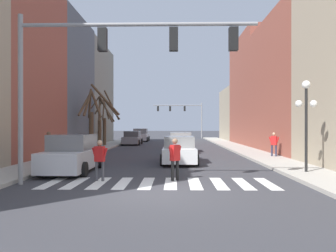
{
  "coord_description": "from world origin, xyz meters",
  "views": [
    {
      "loc": [
        0.6,
        -10.32,
        2.17
      ],
      "look_at": [
        -0.04,
        20.5,
        2.12
      ],
      "focal_mm": 35.0,
      "sensor_mm": 36.0,
      "label": 1
    }
  ],
  "objects_px": {
    "car_at_intersection": "(132,138)",
    "pedestrian_waiting_at_curb": "(49,145)",
    "street_lamp_right_corner": "(306,107)",
    "street_tree_left_near": "(93,116)",
    "traffic_signal_far": "(183,112)",
    "car_driving_toward_lane": "(73,154)",
    "car_parked_right_near": "(181,143)",
    "car_driving_away_lane": "(141,135)",
    "street_tree_left_far": "(106,121)",
    "street_tree_right_near": "(100,121)",
    "pedestrian_on_right_sidewalk": "(175,156)",
    "pedestrian_on_left_sidewalk": "(274,142)",
    "pedestrian_crossing_street": "(100,157)",
    "traffic_signal_near": "(110,56)",
    "car_parked_left_mid": "(179,150)"
  },
  "relations": [
    {
      "from": "street_lamp_right_corner",
      "to": "car_parked_left_mid",
      "type": "height_order",
      "value": "street_lamp_right_corner"
    },
    {
      "from": "traffic_signal_near",
      "to": "pedestrian_on_right_sidewalk",
      "type": "relative_size",
      "value": 5.27
    },
    {
      "from": "car_parked_right_near",
      "to": "pedestrian_on_right_sidewalk",
      "type": "bearing_deg",
      "value": 178.1
    },
    {
      "from": "street_tree_left_near",
      "to": "street_tree_left_far",
      "type": "bearing_deg",
      "value": 91.78
    },
    {
      "from": "traffic_signal_far",
      "to": "car_at_intersection",
      "type": "distance_m",
      "value": 19.21
    },
    {
      "from": "car_driving_toward_lane",
      "to": "pedestrian_waiting_at_curb",
      "type": "distance_m",
      "value": 2.89
    },
    {
      "from": "street_tree_left_near",
      "to": "pedestrian_on_right_sidewalk",
      "type": "bearing_deg",
      "value": -64.21
    },
    {
      "from": "car_at_intersection",
      "to": "pedestrian_waiting_at_curb",
      "type": "height_order",
      "value": "pedestrian_waiting_at_curb"
    },
    {
      "from": "car_driving_toward_lane",
      "to": "street_tree_left_far",
      "type": "height_order",
      "value": "street_tree_left_far"
    },
    {
      "from": "car_driving_toward_lane",
      "to": "street_tree_left_near",
      "type": "bearing_deg",
      "value": 9.91
    },
    {
      "from": "car_driving_away_lane",
      "to": "car_at_intersection",
      "type": "bearing_deg",
      "value": 179.34
    },
    {
      "from": "car_parked_left_mid",
      "to": "pedestrian_waiting_at_curb",
      "type": "relative_size",
      "value": 2.87
    },
    {
      "from": "traffic_signal_far",
      "to": "street_tree_left_near",
      "type": "distance_m",
      "value": 28.84
    },
    {
      "from": "street_lamp_right_corner",
      "to": "pedestrian_on_right_sidewalk",
      "type": "xyz_separation_m",
      "value": [
        -5.73,
        -1.52,
        -2.0
      ]
    },
    {
      "from": "street_tree_left_near",
      "to": "street_tree_left_far",
      "type": "xyz_separation_m",
      "value": [
        -0.19,
        6.12,
        -0.34
      ]
    },
    {
      "from": "traffic_signal_far",
      "to": "car_parked_left_mid",
      "type": "xyz_separation_m",
      "value": [
        -1.1,
        -35.62,
        -3.73
      ]
    },
    {
      "from": "car_parked_right_near",
      "to": "street_tree_left_far",
      "type": "distance_m",
      "value": 10.02
    },
    {
      "from": "car_at_intersection",
      "to": "pedestrian_waiting_at_curb",
      "type": "xyz_separation_m",
      "value": [
        -1.93,
        -19.57,
        0.43
      ]
    },
    {
      "from": "traffic_signal_near",
      "to": "traffic_signal_far",
      "type": "bearing_deg",
      "value": 85.03
    },
    {
      "from": "pedestrian_crossing_street",
      "to": "traffic_signal_near",
      "type": "bearing_deg",
      "value": 140.3
    },
    {
      "from": "car_driving_away_lane",
      "to": "pedestrian_on_right_sidewalk",
      "type": "relative_size",
      "value": 2.85
    },
    {
      "from": "traffic_signal_near",
      "to": "pedestrian_waiting_at_curb",
      "type": "bearing_deg",
      "value": 128.99
    },
    {
      "from": "pedestrian_on_left_sidewalk",
      "to": "pedestrian_waiting_at_curb",
      "type": "bearing_deg",
      "value": 50.18
    },
    {
      "from": "traffic_signal_far",
      "to": "car_parked_left_mid",
      "type": "distance_m",
      "value": 35.83
    },
    {
      "from": "street_lamp_right_corner",
      "to": "traffic_signal_far",
      "type": "bearing_deg",
      "value": 96.22
    },
    {
      "from": "pedestrian_on_left_sidewalk",
      "to": "street_tree_left_far",
      "type": "bearing_deg",
      "value": -8.43
    },
    {
      "from": "traffic_signal_far",
      "to": "pedestrian_on_right_sidewalk",
      "type": "relative_size",
      "value": 4.93
    },
    {
      "from": "car_driving_away_lane",
      "to": "car_parked_right_near",
      "type": "height_order",
      "value": "car_driving_away_lane"
    },
    {
      "from": "pedestrian_waiting_at_curb",
      "to": "car_at_intersection",
      "type": "bearing_deg",
      "value": 146.41
    },
    {
      "from": "street_tree_left_far",
      "to": "street_lamp_right_corner",
      "type": "bearing_deg",
      "value": -55.78
    },
    {
      "from": "pedestrian_on_right_sidewalk",
      "to": "street_tree_left_near",
      "type": "distance_m",
      "value": 15.85
    },
    {
      "from": "street_tree_left_near",
      "to": "car_driving_toward_lane",
      "type": "bearing_deg",
      "value": -80.09
    },
    {
      "from": "street_lamp_right_corner",
      "to": "street_tree_left_near",
      "type": "height_order",
      "value": "street_tree_left_near"
    },
    {
      "from": "street_tree_right_near",
      "to": "street_tree_left_far",
      "type": "distance_m",
      "value": 1.47
    },
    {
      "from": "traffic_signal_near",
      "to": "pedestrian_crossing_street",
      "type": "bearing_deg",
      "value": 124.47
    },
    {
      "from": "car_driving_away_lane",
      "to": "pedestrian_waiting_at_curb",
      "type": "xyz_separation_m",
      "value": [
        -2.02,
        -27.72,
        0.34
      ]
    },
    {
      "from": "car_at_intersection",
      "to": "car_parked_left_mid",
      "type": "xyz_separation_m",
      "value": [
        5.04,
        -17.8,
        0.0
      ]
    },
    {
      "from": "car_at_intersection",
      "to": "pedestrian_waiting_at_curb",
      "type": "relative_size",
      "value": 2.84
    },
    {
      "from": "car_driving_away_lane",
      "to": "pedestrian_on_left_sidewalk",
      "type": "distance_m",
      "value": 25.95
    },
    {
      "from": "pedestrian_crossing_street",
      "to": "street_tree_left_near",
      "type": "bearing_deg",
      "value": -58.95
    },
    {
      "from": "traffic_signal_near",
      "to": "car_parked_left_mid",
      "type": "xyz_separation_m",
      "value": [
        2.62,
        7.14,
        -4.0
      ]
    },
    {
      "from": "traffic_signal_far",
      "to": "street_tree_left_far",
      "type": "distance_m",
      "value": 23.14
    },
    {
      "from": "car_parked_left_mid",
      "to": "pedestrian_waiting_at_curb",
      "type": "distance_m",
      "value": 7.2
    },
    {
      "from": "pedestrian_on_right_sidewalk",
      "to": "car_parked_left_mid",
      "type": "bearing_deg",
      "value": -140.31
    },
    {
      "from": "car_at_intersection",
      "to": "street_lamp_right_corner",
      "type": "bearing_deg",
      "value": -154.86
    },
    {
      "from": "pedestrian_waiting_at_curb",
      "to": "street_tree_right_near",
      "type": "relative_size",
      "value": 0.34
    },
    {
      "from": "traffic_signal_far",
      "to": "street_lamp_right_corner",
      "type": "bearing_deg",
      "value": -83.78
    },
    {
      "from": "traffic_signal_near",
      "to": "car_driving_toward_lane",
      "type": "relative_size",
      "value": 1.84
    },
    {
      "from": "traffic_signal_near",
      "to": "traffic_signal_far",
      "type": "height_order",
      "value": "traffic_signal_near"
    },
    {
      "from": "car_driving_toward_lane",
      "to": "car_parked_right_near",
      "type": "height_order",
      "value": "car_driving_toward_lane"
    }
  ]
}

